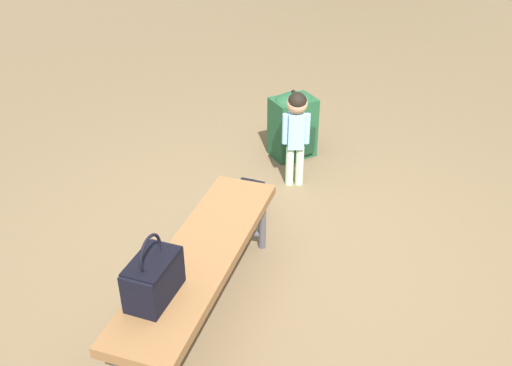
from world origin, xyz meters
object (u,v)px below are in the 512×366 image
(park_bench, at_px, (201,259))
(child_standing, at_px, (296,125))
(backpack_small, at_px, (250,197))
(handbag, at_px, (153,277))
(backpack_large, at_px, (293,123))

(park_bench, bearing_deg, child_standing, -0.67)
(backpack_small, bearing_deg, child_standing, -16.44)
(park_bench, relative_size, child_standing, 2.04)
(handbag, xyz_separation_m, backpack_small, (1.44, 0.10, -0.42))
(backpack_large, bearing_deg, park_bench, -175.43)
(park_bench, xyz_separation_m, handbag, (-0.40, 0.04, 0.18))
(park_bench, distance_m, child_standing, 1.59)
(child_standing, distance_m, backpack_small, 0.68)
(park_bench, bearing_deg, handbag, 174.06)
(park_bench, distance_m, backpack_large, 2.06)
(child_standing, height_order, backpack_large, child_standing)
(handbag, distance_m, backpack_large, 2.47)
(child_standing, relative_size, backpack_small, 2.58)
(handbag, relative_size, backpack_small, 1.19)
(backpack_large, relative_size, backpack_small, 1.98)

